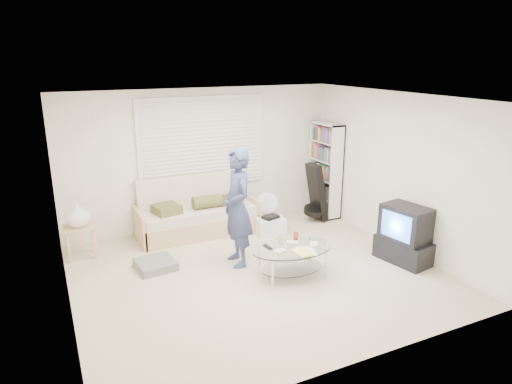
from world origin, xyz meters
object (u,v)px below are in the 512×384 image
bookshelf (325,170)px  tv_unit (404,235)px  futon_sofa (197,215)px  coffee_table (293,253)px

bookshelf → tv_unit: 2.40m
bookshelf → futon_sofa: bearing=177.5°
bookshelf → tv_unit: size_ratio=2.04×
futon_sofa → tv_unit: size_ratio=2.35×
futon_sofa → tv_unit: 3.48m
bookshelf → tv_unit: (-0.13, -2.35, -0.47)m
futon_sofa → coffee_table: (0.69, -2.16, 0.02)m
futon_sofa → coffee_table: 2.27m
tv_unit → coffee_table: bearing=170.3°
futon_sofa → tv_unit: futon_sofa is taller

